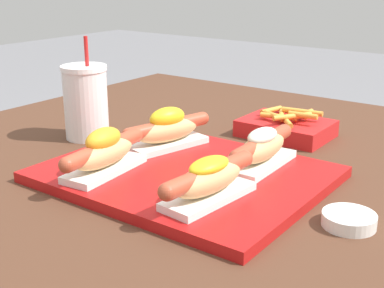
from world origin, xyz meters
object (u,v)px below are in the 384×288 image
at_px(hot_dog_2, 167,129).
at_px(fries_basket, 286,127).
at_px(hot_dog_1, 209,179).
at_px(drink_cup, 86,102).
at_px(serving_tray, 185,174).
at_px(sauce_bowl, 349,219).
at_px(hot_dog_0, 104,152).
at_px(hot_dog_3, 262,148).

xyz_separation_m(hot_dog_2, fries_basket, (0.13, 0.25, -0.03)).
distance_m(hot_dog_1, drink_cup, 0.44).
relative_size(hot_dog_2, fries_basket, 1.07).
relative_size(serving_tray, sauce_bowl, 5.93).
distance_m(hot_dog_2, drink_cup, 0.21).
relative_size(hot_dog_0, hot_dog_1, 1.00).
distance_m(hot_dog_0, hot_dog_2, 0.16).
bearing_deg(hot_dog_1, hot_dog_2, 142.52).
bearing_deg(hot_dog_3, hot_dog_0, -137.60).
distance_m(hot_dog_0, sauce_bowl, 0.40).
bearing_deg(hot_dog_0, hot_dog_2, 89.06).
distance_m(hot_dog_1, fries_basket, 0.41).
bearing_deg(fries_basket, serving_tray, -94.89).
height_order(serving_tray, fries_basket, fries_basket).
bearing_deg(hot_dog_1, hot_dog_3, 92.29).
distance_m(hot_dog_0, drink_cup, 0.26).
xyz_separation_m(hot_dog_3, drink_cup, (-0.40, -0.02, 0.03)).
relative_size(hot_dog_1, fries_basket, 1.10).
relative_size(hot_dog_0, drink_cup, 0.93).
bearing_deg(hot_dog_0, drink_cup, 143.18).
relative_size(hot_dog_2, hot_dog_3, 0.97).
xyz_separation_m(drink_cup, fries_basket, (0.34, 0.26, -0.06)).
bearing_deg(serving_tray, hot_dog_3, 43.09).
bearing_deg(sauce_bowl, fries_basket, 128.77).
bearing_deg(fries_basket, hot_dog_0, -107.27).
relative_size(hot_dog_1, sauce_bowl, 2.64).
relative_size(hot_dog_2, sauce_bowl, 2.58).
bearing_deg(sauce_bowl, hot_dog_0, -167.46).
distance_m(serving_tray, hot_dog_0, 0.14).
bearing_deg(fries_basket, hot_dog_1, -79.32).
distance_m(drink_cup, fries_basket, 0.43).
distance_m(hot_dog_1, hot_dog_2, 0.25).
height_order(sauce_bowl, drink_cup, drink_cup).
xyz_separation_m(hot_dog_0, fries_basket, (0.13, 0.41, -0.03)).
relative_size(drink_cup, fries_basket, 1.17).
xyz_separation_m(hot_dog_1, hot_dog_2, (-0.20, 0.15, 0.00)).
xyz_separation_m(serving_tray, fries_basket, (0.03, 0.32, 0.01)).
bearing_deg(fries_basket, drink_cup, -142.63).
height_order(hot_dog_1, hot_dog_3, hot_dog_3).
xyz_separation_m(hot_dog_1, sauce_bowl, (0.19, 0.08, -0.04)).
distance_m(hot_dog_2, hot_dog_3, 0.19).
bearing_deg(hot_dog_3, fries_basket, 106.56).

